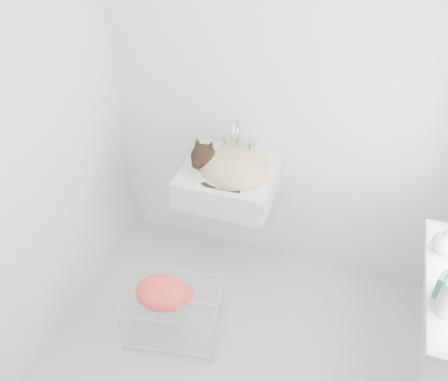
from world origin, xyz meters
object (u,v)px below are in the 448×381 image
(wire_rack, at_px, (174,313))
(bottle_b, at_px, (443,297))
(bottle_c, at_px, (441,250))
(sink, at_px, (228,170))
(cat, at_px, (229,167))
(bottle_a, at_px, (443,311))

(wire_rack, relative_size, bottle_b, 3.01)
(bottle_b, distance_m, bottle_c, 0.31)
(wire_rack, distance_m, bottle_c, 1.57)
(sink, xyz_separation_m, wire_rack, (-0.15, -0.62, -0.70))
(wire_rack, height_order, bottle_b, bottle_b)
(cat, distance_m, bottle_a, 1.41)
(cat, height_order, wire_rack, cat)
(wire_rack, distance_m, bottle_b, 1.54)
(sink, bearing_deg, bottle_c, -15.10)
(bottle_b, bearing_deg, cat, 152.82)
(wire_rack, xyz_separation_m, bottle_c, (1.38, 0.29, 0.70))
(sink, distance_m, cat, 0.05)
(cat, relative_size, bottle_b, 2.72)
(sink, height_order, bottle_a, sink)
(sink, bearing_deg, cat, -55.22)
(sink, bearing_deg, bottle_b, -27.59)
(cat, bearing_deg, bottle_a, -16.74)
(cat, bearing_deg, bottle_b, -13.61)
(cat, relative_size, wire_rack, 0.90)
(bottle_a, bearing_deg, bottle_c, 90.00)
(sink, distance_m, bottle_a, 1.43)
(cat, bearing_deg, wire_rack, -91.44)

